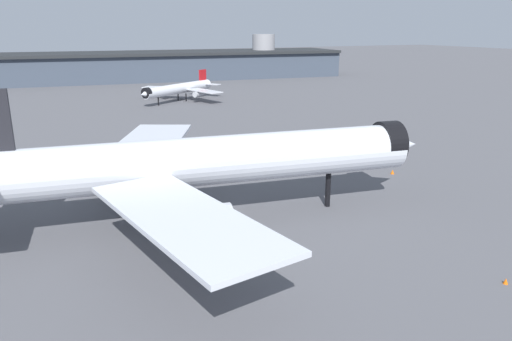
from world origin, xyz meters
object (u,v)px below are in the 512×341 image
at_px(airliner_near_gate, 194,163).
at_px(airliner_far_taxiway, 179,89).
at_px(traffic_cone_near_nose, 506,281).
at_px(traffic_cone_wingtip, 393,172).

bearing_deg(airliner_near_gate, airliner_far_taxiway, 82.33).
bearing_deg(airliner_near_gate, traffic_cone_near_nose, -43.78).
xyz_separation_m(traffic_cone_near_nose, traffic_cone_wingtip, (13.66, 32.42, 0.08)).
relative_size(airliner_near_gate, airliner_far_taxiway, 2.02).
distance_m(airliner_far_taxiway, traffic_cone_wingtip, 92.28).
bearing_deg(airliner_near_gate, traffic_cone_wingtip, 16.71).
distance_m(airliner_near_gate, traffic_cone_near_nose, 34.89).
xyz_separation_m(airliner_near_gate, airliner_far_taxiway, (25.92, 97.63, -3.46)).
height_order(airliner_near_gate, traffic_cone_near_nose, airliner_near_gate).
bearing_deg(traffic_cone_wingtip, traffic_cone_near_nose, -112.85).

